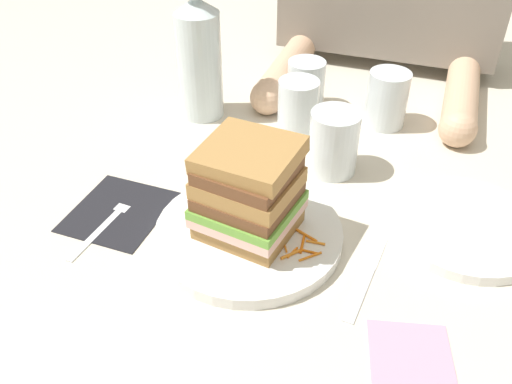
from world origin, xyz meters
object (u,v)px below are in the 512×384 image
at_px(napkin_dark, 119,211).
at_px(empty_tumbler_2, 306,85).
at_px(main_plate, 249,234).
at_px(empty_tumbler_1, 298,107).
at_px(sandwich, 248,192).
at_px(fork, 109,219).
at_px(empty_tumbler_0, 387,99).
at_px(water_bottle, 199,56).
at_px(juice_glass, 333,146).
at_px(napkin_pink, 411,355).
at_px(side_plate, 466,226).
at_px(knife, 369,269).

bearing_deg(napkin_dark, empty_tumbler_2, 66.25).
xyz_separation_m(main_plate, empty_tumbler_1, (-0.01, 0.29, 0.04)).
height_order(sandwich, fork, sandwich).
bearing_deg(sandwich, empty_tumbler_0, 71.13).
height_order(water_bottle, empty_tumbler_0, water_bottle).
xyz_separation_m(juice_glass, water_bottle, (-0.26, 0.10, 0.07)).
relative_size(sandwich, fork, 0.81).
relative_size(sandwich, napkin_pink, 1.53).
xyz_separation_m(fork, empty_tumbler_0, (0.32, 0.40, 0.04)).
relative_size(empty_tumbler_1, side_plate, 0.46).
height_order(main_plate, side_plate, main_plate).
bearing_deg(side_plate, napkin_pink, -101.38).
distance_m(fork, napkin_pink, 0.43).
bearing_deg(sandwich, napkin_dark, -177.40).
bearing_deg(water_bottle, empty_tumbler_2, 27.01).
distance_m(juice_glass, napkin_pink, 0.36).
relative_size(sandwich, knife, 0.68).
relative_size(side_plate, napkin_pink, 2.36).
bearing_deg(napkin_dark, juice_glass, 37.76).
bearing_deg(water_bottle, empty_tumbler_0, 12.78).
relative_size(juice_glass, empty_tumbler_0, 1.02).
height_order(sandwich, napkin_pink, sandwich).
bearing_deg(juice_glass, empty_tumbler_2, 116.84).
bearing_deg(empty_tumbler_1, empty_tumbler_2, 96.41).
bearing_deg(empty_tumbler_1, empty_tumbler_0, 28.42).
bearing_deg(sandwich, fork, -171.02).
xyz_separation_m(fork, juice_glass, (0.26, 0.23, 0.04)).
xyz_separation_m(water_bottle, empty_tumbler_2, (0.17, 0.09, -0.07)).
relative_size(fork, empty_tumbler_2, 1.85).
height_order(fork, water_bottle, water_bottle).
xyz_separation_m(sandwich, water_bottle, (-0.19, 0.29, 0.03)).
xyz_separation_m(sandwich, fork, (-0.20, -0.03, -0.07)).
distance_m(empty_tumbler_0, empty_tumbler_2, 0.15).
relative_size(napkin_dark, knife, 0.70).
bearing_deg(side_plate, napkin_dark, -165.58).
relative_size(sandwich, empty_tumbler_1, 1.42).
xyz_separation_m(knife, empty_tumbler_1, (-0.18, 0.29, 0.05)).
xyz_separation_m(sandwich, empty_tumbler_1, (-0.01, 0.29, -0.03)).
bearing_deg(empty_tumbler_0, knife, -83.91).
relative_size(fork, empty_tumbler_1, 1.75).
distance_m(juice_glass, side_plate, 0.23).
distance_m(main_plate, juice_glass, 0.21).
distance_m(water_bottle, empty_tumbler_0, 0.33).
distance_m(main_plate, empty_tumbler_2, 0.38).
xyz_separation_m(napkin_dark, fork, (-0.00, -0.02, 0.00)).
relative_size(water_bottle, side_plate, 1.21).
height_order(sandwich, napkin_dark, sandwich).
bearing_deg(sandwich, napkin_pink, -27.56).
bearing_deg(knife, side_plate, 46.48).
bearing_deg(main_plate, empty_tumbler_2, 93.71).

